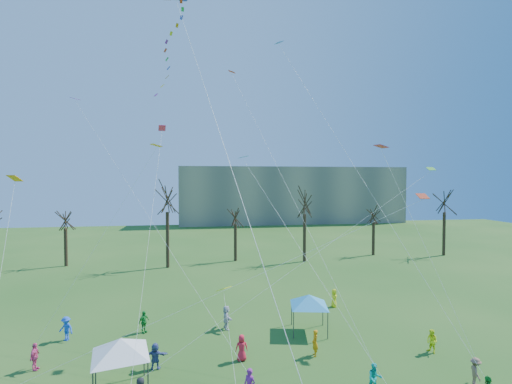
{
  "coord_description": "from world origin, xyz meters",
  "views": [
    {
      "loc": [
        -2.22,
        -13.52,
        11.65
      ],
      "look_at": [
        0.57,
        5.0,
        11.0
      ],
      "focal_mm": 25.0,
      "sensor_mm": 36.0,
      "label": 1
    }
  ],
  "objects": [
    {
      "name": "distant_building",
      "position": [
        22.0,
        82.0,
        7.5
      ],
      "size": [
        60.0,
        14.0,
        15.0
      ],
      "primitive_type": "cube",
      "color": "gray",
      "rests_on": "ground"
    },
    {
      "name": "bare_tree_row",
      "position": [
        4.48,
        35.94,
        7.1
      ],
      "size": [
        68.87,
        8.75,
        11.51
      ],
      "color": "black",
      "rests_on": "ground"
    },
    {
      "name": "big_box_kite",
      "position": [
        -3.85,
        8.78,
        19.54
      ],
      "size": [
        3.75,
        8.14,
        26.31
      ],
      "color": "red",
      "rests_on": "ground"
    },
    {
      "name": "canopy_tent_white",
      "position": [
        -6.67,
        6.38,
        2.57
      ],
      "size": [
        3.94,
        3.94,
        3.04
      ],
      "color": "#3F3F44",
      "rests_on": "ground"
    },
    {
      "name": "canopy_tent_blue",
      "position": [
        5.79,
        12.46,
        2.43
      ],
      "size": [
        3.76,
        3.76,
        2.87
      ],
      "color": "#3F3F44",
      "rests_on": "ground"
    },
    {
      "name": "festival_crowd",
      "position": [
        -1.55,
        6.82,
        0.85
      ],
      "size": [
        26.16,
        17.93,
        1.85
      ],
      "color": "red",
      "rests_on": "ground"
    },
    {
      "name": "small_kites_aloft",
      "position": [
        0.47,
        11.45,
        13.29
      ],
      "size": [
        29.23,
        19.11,
        33.18
      ],
      "color": "orange",
      "rests_on": "ground"
    }
  ]
}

